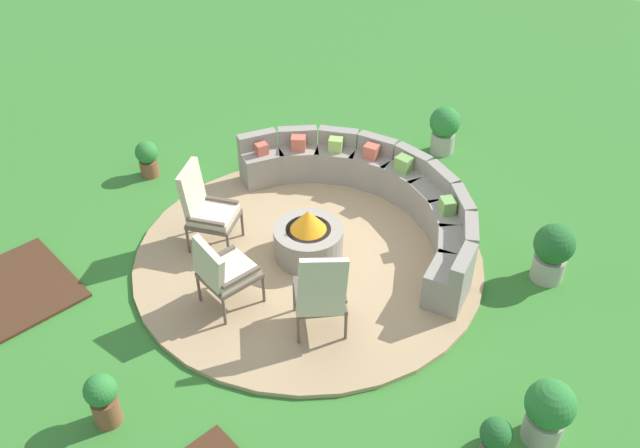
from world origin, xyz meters
TOP-DOWN VIEW (x-y plane):
  - ground_plane at (0.00, 0.00)m, footprint 24.00×24.00m
  - patio_circle at (0.00, 0.00)m, footprint 4.45×4.45m
  - mulch_bed_left at (-2.00, -3.17)m, footprint 1.47×1.58m
  - fire_pit at (0.00, 0.00)m, footprint 0.88×0.88m
  - curved_stone_bench at (-0.02, 1.33)m, footprint 4.04×1.76m
  - lounge_chair_front_left at (-1.07, -0.78)m, footprint 0.78×0.78m
  - lounge_chair_front_right at (-0.00, -1.31)m, footprint 0.59×0.61m
  - lounge_chair_back_left at (1.06, -0.78)m, footprint 0.77×0.80m
  - potted_plant_0 at (-0.47, 3.29)m, footprint 0.48×0.48m
  - potted_plant_1 at (3.52, -0.15)m, footprint 0.48×0.48m
  - potted_plant_2 at (3.30, -0.66)m, footprint 0.31×0.31m
  - potted_plant_3 at (0.47, -3.12)m, footprint 0.33×0.33m
  - potted_plant_4 at (-3.05, -0.46)m, footprint 0.34×0.34m
  - potted_plant_5 at (2.29, 1.91)m, footprint 0.49×0.49m

SIDE VIEW (x-z plane):
  - ground_plane at x=0.00m, z-range 0.00..0.00m
  - mulch_bed_left at x=-2.00m, z-range 0.00..0.04m
  - patio_circle at x=0.00m, z-range 0.00..0.06m
  - potted_plant_2 at x=3.30m, z-range 0.02..0.51m
  - potted_plant_4 at x=-3.05m, z-range 0.03..0.60m
  - fire_pit at x=0.00m, z-range -0.02..0.68m
  - potted_plant_3 at x=0.47m, z-range 0.03..0.67m
  - curved_stone_bench at x=-0.02m, z-range 0.00..0.73m
  - potted_plant_1 at x=3.52m, z-range 0.04..0.79m
  - potted_plant_0 at x=-0.47m, z-range 0.04..0.81m
  - potted_plant_5 at x=2.29m, z-range 0.04..0.82m
  - lounge_chair_front_right at x=0.00m, z-range 0.08..1.10m
  - lounge_chair_front_left at x=-1.07m, z-range 0.06..1.22m
  - lounge_chair_back_left at x=1.06m, z-range 0.06..1.22m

